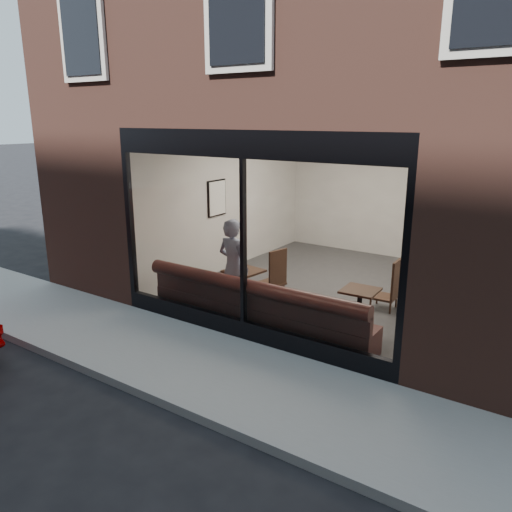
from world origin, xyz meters
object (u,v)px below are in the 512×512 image
Objects in this scene: cafe_table_left at (244,271)px; cafe_chair_left at (271,283)px; cafe_table_right at (360,290)px; cafe_chair_right at (384,297)px; person at (233,268)px; banquette at (258,317)px.

cafe_table_left reaches higher than cafe_chair_left.
cafe_table_right is 1.31× the size of cafe_chair_right.
cafe_chair_left is (0.01, 1.20, -0.62)m from person.
cafe_chair_right is at bearing 34.97° from cafe_table_left.
cafe_chair_left is (-2.15, 0.76, -0.50)m from cafe_table_right.
person reaches higher than banquette.
cafe_table_left reaches higher than cafe_table_right.
cafe_chair_right is (1.38, 2.02, 0.01)m from banquette.
cafe_table_right is at bearing -163.72° from person.
banquette is at bearing 160.78° from person.
cafe_table_left is 1.08m from cafe_chair_left.
banquette is 7.35× the size of cafe_table_right.
cafe_table_right is (1.42, 0.77, 0.52)m from banquette.
banquette is 8.79× the size of cafe_chair_left.
cafe_chair_right is (-0.04, 1.26, -0.50)m from cafe_table_right.
cafe_table_left is 1.29× the size of cafe_chair_left.
cafe_table_left is (0.04, 0.25, -0.12)m from person.
person is 3.16× the size of cafe_table_right.
cafe_table_right is 2.33m from cafe_chair_left.
person is 2.94× the size of cafe_table_left.
person is 4.16× the size of cafe_chair_right.
banquette reaches higher than cafe_chair_left.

